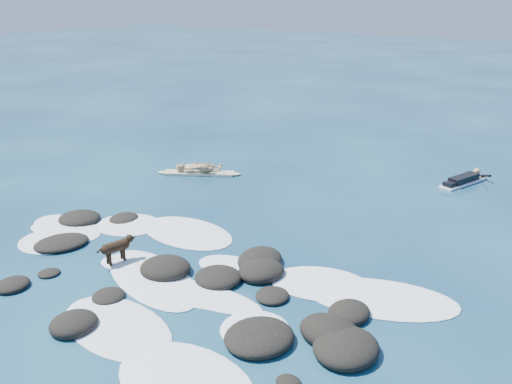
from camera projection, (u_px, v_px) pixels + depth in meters
The scene contains 6 objects.
ground at pixel (162, 258), 16.18m from camera, with size 160.00×160.00×0.00m, color #0A2642.
reef_rocks at pixel (167, 284), 14.51m from camera, with size 14.62×7.61×0.57m.
breaking_foam at pixel (173, 276), 15.12m from camera, with size 13.65×7.94×0.12m.
standing_surfer_rig at pixel (198, 156), 23.16m from camera, with size 3.14×2.00×1.96m.
paddling_surfer_rig at pixel (464, 180), 22.25m from camera, with size 1.50×2.68×0.47m.
dog at pixel (117, 246), 15.68m from camera, with size 0.49×1.21×0.78m.
Camera 1 is at (10.49, -10.50, 7.22)m, focal length 40.00 mm.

